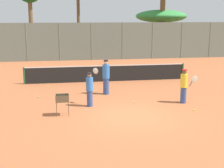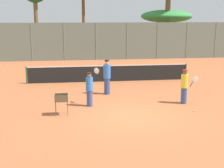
# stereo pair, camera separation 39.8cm
# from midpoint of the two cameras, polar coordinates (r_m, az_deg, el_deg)

# --- Properties ---
(ground_plane) EXTENTS (80.00, 80.00, 0.00)m
(ground_plane) POSITION_cam_midpoint_polar(r_m,az_deg,el_deg) (13.38, 4.13, -6.02)
(ground_plane) COLOR #B26038
(tennis_net) EXTENTS (10.53, 0.10, 1.07)m
(tennis_net) POSITION_cam_midpoint_polar(r_m,az_deg,el_deg) (20.29, -0.03, 2.03)
(tennis_net) COLOR #26592D
(tennis_net) RESTS_ON ground_plane
(back_fence) EXTENTS (30.26, 0.08, 3.56)m
(back_fence) POSITION_cam_midpoint_polar(r_m,az_deg,el_deg) (30.14, -2.58, 7.78)
(back_fence) COLOR slate
(back_fence) RESTS_ON ground_plane
(tree_1) EXTENTS (5.68, 5.68, 4.84)m
(tree_1) POSITION_cam_midpoint_polar(r_m,az_deg,el_deg) (36.11, 10.22, 12.03)
(tree_1) COLOR brown
(tree_1) RESTS_ON ground_plane
(player_white_outfit) EXTENTS (0.90, 0.35, 1.68)m
(player_white_outfit) POSITION_cam_midpoint_polar(r_m,az_deg,el_deg) (15.58, 13.83, -0.38)
(player_white_outfit) COLOR #334C8C
(player_white_outfit) RESTS_ON ground_plane
(player_red_cap) EXTENTS (0.95, 0.39, 1.89)m
(player_red_cap) POSITION_cam_midpoint_polar(r_m,az_deg,el_deg) (16.91, -0.27, 1.36)
(player_red_cap) COLOR #334C8C
(player_red_cap) RESTS_ON ground_plane
(player_yellow_shirt) EXTENTS (0.33, 0.88, 1.62)m
(player_yellow_shirt) POSITION_cam_midpoint_polar(r_m,az_deg,el_deg) (14.71, -3.39, -0.89)
(player_yellow_shirt) COLOR #334C8C
(player_yellow_shirt) RESTS_ON ground_plane
(ball_cart) EXTENTS (0.56, 0.41, 0.93)m
(ball_cart) POSITION_cam_midpoint_polar(r_m,az_deg,el_deg) (13.53, -8.38, -2.82)
(ball_cart) COLOR brown
(ball_cart) RESTS_ON ground_plane
(tennis_ball_0) EXTENTS (0.07, 0.07, 0.07)m
(tennis_ball_0) POSITION_cam_midpoint_polar(r_m,az_deg,el_deg) (16.91, -12.46, -2.23)
(tennis_ball_0) COLOR #D1E54C
(tennis_ball_0) RESTS_ON ground_plane
(tennis_ball_1) EXTENTS (0.07, 0.07, 0.07)m
(tennis_ball_1) POSITION_cam_midpoint_polar(r_m,az_deg,el_deg) (15.46, 4.76, -3.35)
(tennis_ball_1) COLOR #D1E54C
(tennis_ball_1) RESTS_ON ground_plane
(tennis_ball_2) EXTENTS (0.07, 0.07, 0.07)m
(tennis_ball_2) POSITION_cam_midpoint_polar(r_m,az_deg,el_deg) (20.89, 10.20, 0.66)
(tennis_ball_2) COLOR #D1E54C
(tennis_ball_2) RESTS_ON ground_plane
(tennis_ball_3) EXTENTS (0.07, 0.07, 0.07)m
(tennis_ball_3) POSITION_cam_midpoint_polar(r_m,az_deg,el_deg) (14.60, 15.53, -4.74)
(tennis_ball_3) COLOR #D1E54C
(tennis_ball_3) RESTS_ON ground_plane
(tennis_ball_4) EXTENTS (0.07, 0.07, 0.07)m
(tennis_ball_4) POSITION_cam_midpoint_polar(r_m,az_deg,el_deg) (19.24, -10.74, -0.37)
(tennis_ball_4) COLOR #D1E54C
(tennis_ball_4) RESTS_ON ground_plane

